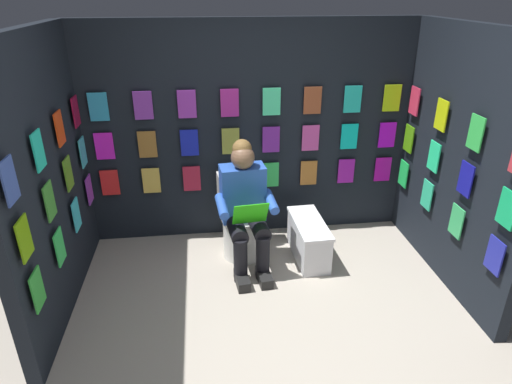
% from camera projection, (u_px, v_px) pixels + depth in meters
% --- Properties ---
extents(ground_plane, '(30.00, 30.00, 0.00)m').
position_uv_depth(ground_plane, '(282.00, 364.00, 3.08)').
color(ground_plane, '#B2A899').
extents(display_wall_back, '(3.28, 0.14, 2.15)m').
position_uv_depth(display_wall_back, '(250.00, 133.00, 4.36)').
color(display_wall_back, black).
rests_on(display_wall_back, ground).
extents(display_wall_left, '(0.14, 1.88, 2.15)m').
position_uv_depth(display_wall_left, '(459.00, 161.00, 3.66)').
color(display_wall_left, black).
rests_on(display_wall_left, ground).
extents(display_wall_right, '(0.14, 1.88, 2.15)m').
position_uv_depth(display_wall_right, '(47.00, 181.00, 3.29)').
color(display_wall_right, black).
rests_on(display_wall_right, ground).
extents(toilet, '(0.43, 0.57, 0.77)m').
position_uv_depth(toilet, '(241.00, 222.00, 4.27)').
color(toilet, white).
rests_on(toilet, ground).
extents(person_reading, '(0.55, 0.71, 1.19)m').
position_uv_depth(person_reading, '(245.00, 207.00, 3.95)').
color(person_reading, blue).
rests_on(person_reading, ground).
extents(comic_longbox_near, '(0.30, 0.70, 0.39)m').
position_uv_depth(comic_longbox_near, '(309.00, 239.00, 4.22)').
color(comic_longbox_near, silver).
rests_on(comic_longbox_near, ground).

